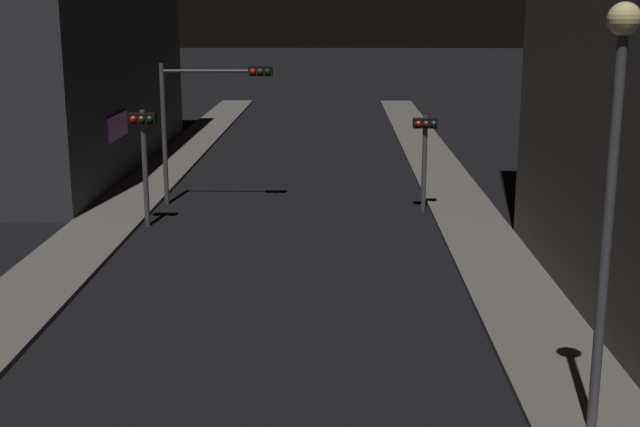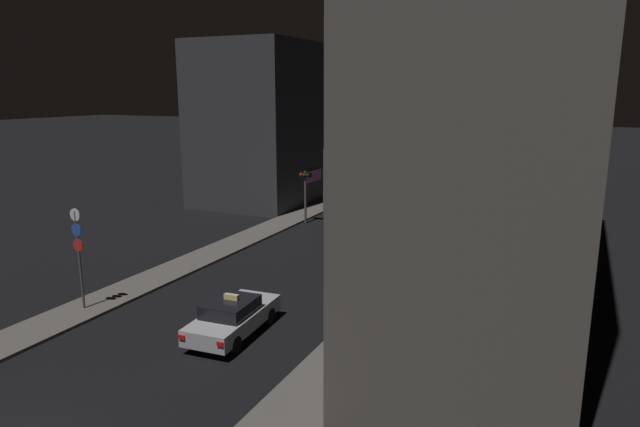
% 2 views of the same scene
% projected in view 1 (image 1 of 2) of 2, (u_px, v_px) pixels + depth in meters
% --- Properties ---
extents(sidewalk_left, '(2.18, 64.23, 0.12)m').
position_uv_depth(sidewalk_left, '(136.00, 195.00, 30.70)').
color(sidewalk_left, '#5B5651').
rests_on(sidewalk_left, ground_plane).
extents(sidewalk_right, '(2.18, 64.23, 0.12)m').
position_uv_depth(sidewalk_right, '(455.00, 196.00, 30.48)').
color(sidewalk_right, '#5B5651').
rests_on(sidewalk_right, ground_plane).
extents(building_facade_left, '(8.34, 19.60, 12.62)m').
position_uv_depth(building_facade_left, '(35.00, 15.00, 35.11)').
color(building_facade_left, '#333338').
rests_on(building_facade_left, ground_plane).
extents(traffic_light_overhead, '(3.78, 0.42, 4.80)m').
position_uv_depth(traffic_light_overhead, '(206.00, 103.00, 28.70)').
color(traffic_light_overhead, '#47474C').
rests_on(traffic_light_overhead, ground_plane).
extents(traffic_light_left_kerb, '(0.80, 0.42, 3.60)m').
position_uv_depth(traffic_light_left_kerb, '(144.00, 144.00, 25.94)').
color(traffic_light_left_kerb, '#47474C').
rests_on(traffic_light_left_kerb, ground_plane).
extents(traffic_light_right_kerb, '(0.80, 0.42, 3.21)m').
position_uv_depth(traffic_light_right_kerb, '(425.00, 142.00, 27.83)').
color(traffic_light_right_kerb, '#47474C').
rests_on(traffic_light_right_kerb, ground_plane).
extents(street_lamp_near_block, '(0.48, 0.48, 6.54)m').
position_uv_depth(street_lamp_near_block, '(614.00, 152.00, 12.53)').
color(street_lamp_near_block, '#47474C').
rests_on(street_lamp_near_block, sidewalk_right).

